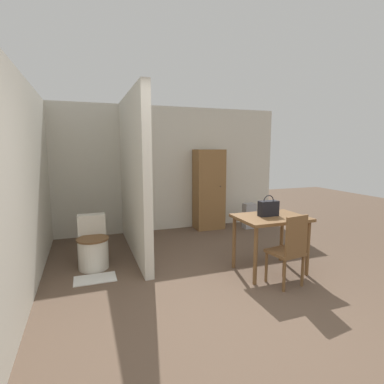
{
  "coord_description": "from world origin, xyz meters",
  "views": [
    {
      "loc": [
        -1.47,
        -2.26,
        1.69
      ],
      "look_at": [
        -0.05,
        1.67,
        1.06
      ],
      "focal_mm": 28.0,
      "sensor_mm": 36.0,
      "label": 1
    }
  ],
  "objects_px": {
    "handbag": "(268,208)",
    "space_heater": "(249,216)",
    "wooden_chair": "(289,249)",
    "toilet": "(93,247)",
    "dining_table": "(271,224)",
    "wooden_cabinet": "(209,189)"
  },
  "relations": [
    {
      "from": "handbag",
      "to": "space_heater",
      "type": "xyz_separation_m",
      "value": [
        0.92,
        2.02,
        -0.62
      ]
    },
    {
      "from": "handbag",
      "to": "space_heater",
      "type": "distance_m",
      "value": 2.31
    },
    {
      "from": "space_heater",
      "to": "wooden_chair",
      "type": "bearing_deg",
      "value": -110.48
    },
    {
      "from": "space_heater",
      "to": "toilet",
      "type": "bearing_deg",
      "value": -161.45
    },
    {
      "from": "wooden_chair",
      "to": "handbag",
      "type": "distance_m",
      "value": 0.64
    },
    {
      "from": "dining_table",
      "to": "wooden_cabinet",
      "type": "bearing_deg",
      "value": 87.71
    },
    {
      "from": "wooden_chair",
      "to": "wooden_cabinet",
      "type": "distance_m",
      "value": 2.83
    },
    {
      "from": "dining_table",
      "to": "toilet",
      "type": "bearing_deg",
      "value": 156.26
    },
    {
      "from": "dining_table",
      "to": "wooden_cabinet",
      "type": "distance_m",
      "value": 2.35
    },
    {
      "from": "wooden_cabinet",
      "to": "dining_table",
      "type": "bearing_deg",
      "value": -92.29
    },
    {
      "from": "dining_table",
      "to": "wooden_chair",
      "type": "relative_size",
      "value": 1.02
    },
    {
      "from": "dining_table",
      "to": "toilet",
      "type": "distance_m",
      "value": 2.5
    },
    {
      "from": "handbag",
      "to": "toilet",
      "type": "bearing_deg",
      "value": 156.77
    },
    {
      "from": "toilet",
      "to": "wooden_chair",
      "type": "bearing_deg",
      "value": -33.24
    },
    {
      "from": "handbag",
      "to": "dining_table",
      "type": "bearing_deg",
      "value": -56.2
    },
    {
      "from": "wooden_chair",
      "to": "toilet",
      "type": "relative_size",
      "value": 1.26
    },
    {
      "from": "handbag",
      "to": "wooden_cabinet",
      "type": "distance_m",
      "value": 2.32
    },
    {
      "from": "dining_table",
      "to": "wooden_chair",
      "type": "height_order",
      "value": "wooden_chair"
    },
    {
      "from": "toilet",
      "to": "wooden_cabinet",
      "type": "xyz_separation_m",
      "value": [
        2.36,
        1.35,
        0.53
      ]
    },
    {
      "from": "dining_table",
      "to": "handbag",
      "type": "relative_size",
      "value": 3.22
    },
    {
      "from": "wooden_chair",
      "to": "handbag",
      "type": "relative_size",
      "value": 3.18
    },
    {
      "from": "toilet",
      "to": "space_heater",
      "type": "distance_m",
      "value": 3.34
    }
  ]
}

